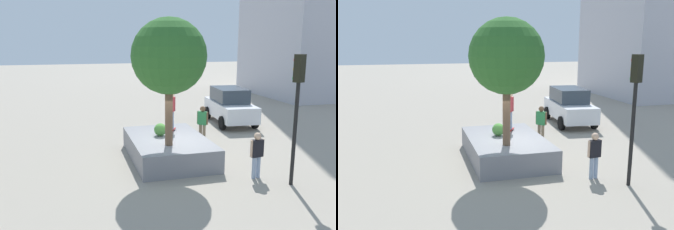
{
  "view_description": "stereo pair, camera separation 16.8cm",
  "coord_description": "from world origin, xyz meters",
  "views": [
    {
      "loc": [
        12.4,
        -3.73,
        4.58
      ],
      "look_at": [
        -0.57,
        -0.19,
        1.75
      ],
      "focal_mm": 37.99,
      "sensor_mm": 36.0,
      "label": 1
    },
    {
      "loc": [
        12.44,
        -3.57,
        4.58
      ],
      "look_at": [
        -0.57,
        -0.19,
        1.75
      ],
      "focal_mm": 37.99,
      "sensor_mm": 36.0,
      "label": 2
    }
  ],
  "objects": [
    {
      "name": "bystander_watching",
      "position": [
        2.21,
        2.14,
        0.92
      ],
      "size": [
        0.25,
        0.53,
        1.59
      ],
      "color": "#8C9EB7",
      "rests_on": "ground"
    },
    {
      "name": "ground_plane",
      "position": [
        0.0,
        0.0,
        0.0
      ],
      "size": [
        120.0,
        120.0,
        0.0
      ],
      "primitive_type": "plane",
      "color": "#9E9384"
    },
    {
      "name": "police_car",
      "position": [
        -5.57,
        4.78,
        1.01
      ],
      "size": [
        4.41,
        2.32,
        1.98
      ],
      "color": "white",
      "rests_on": "ground"
    },
    {
      "name": "pedestrian_crossing",
      "position": [
        -2.54,
        2.0,
        0.95
      ],
      "size": [
        0.45,
        0.44,
        1.64
      ],
      "color": "#847056",
      "rests_on": "ground"
    },
    {
      "name": "skateboarder",
      "position": [
        -1.44,
        0.2,
        1.86
      ],
      "size": [
        0.46,
        0.41,
        1.62
      ],
      "color": "#8C9EB7",
      "rests_on": "skateboard"
    },
    {
      "name": "plaza_tree",
      "position": [
        0.43,
        -0.43,
        4.03
      ],
      "size": [
        2.66,
        2.66,
        4.53
      ],
      "color": "brown",
      "rests_on": "planter_ledge"
    },
    {
      "name": "skateboard",
      "position": [
        -1.44,
        0.2,
        0.91
      ],
      "size": [
        0.8,
        0.58,
        0.07
      ],
      "color": "#A51E1E",
      "rests_on": "planter_ledge"
    },
    {
      "name": "planter_ledge",
      "position": [
        -0.57,
        -0.19,
        0.43
      ],
      "size": [
        4.37,
        2.9,
        0.85
      ],
      "primitive_type": "cube",
      "color": "gray",
      "rests_on": "ground"
    },
    {
      "name": "traffic_light_corner",
      "position": [
        3.01,
        2.96,
        2.86
      ],
      "size": [
        0.37,
        0.35,
        4.17
      ],
      "color": "black",
      "rests_on": "ground"
    },
    {
      "name": "boxwood_shrub",
      "position": [
        -0.9,
        -0.41,
        1.1
      ],
      "size": [
        0.5,
        0.5,
        0.5
      ],
      "primitive_type": "sphere",
      "color": "#4C8C3D",
      "rests_on": "planter_ledge"
    }
  ]
}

